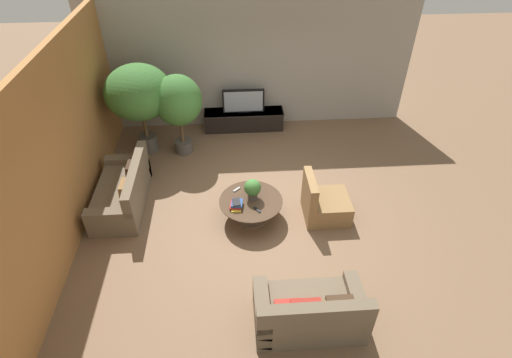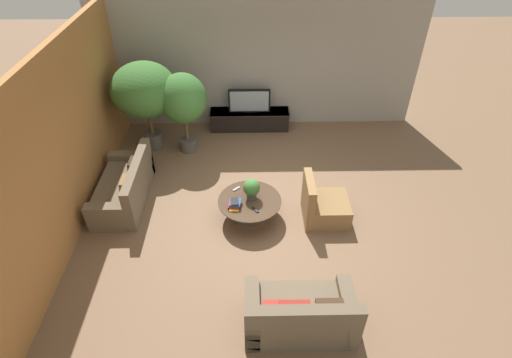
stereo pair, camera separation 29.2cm
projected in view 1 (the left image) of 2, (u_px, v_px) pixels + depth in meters
The scene contains 15 objects.
ground_plane at pixel (263, 208), 7.52m from camera, with size 24.00×24.00×0.00m, color brown.
back_wall_stone at pixel (252, 64), 9.16m from camera, with size 7.40×0.12×3.00m, color #A39E93.
side_wall_left at pixel (66, 141), 6.58m from camera, with size 0.12×7.40×3.00m, color #B2753D.
media_console at pixel (244, 119), 9.67m from camera, with size 1.91×0.50×0.45m.
television at pixel (243, 101), 9.37m from camera, with size 0.98×0.13×0.56m.
coffee_table at pixel (251, 205), 7.15m from camera, with size 1.13×1.13×0.40m.
couch_by_wall at pixel (123, 192), 7.44m from camera, with size 0.84×1.78×0.84m.
couch_near_entry at pixel (310, 312), 5.42m from camera, with size 1.50×0.84×0.84m.
armchair_wicker at pixel (324, 204), 7.20m from camera, with size 0.80×0.76×0.86m.
potted_palm_tall at pixel (139, 94), 8.22m from camera, with size 1.38×1.38×1.98m.
potted_palm_corner at pixel (178, 102), 8.26m from camera, with size 1.01×1.01×1.80m.
potted_plant_tabletop at pixel (252, 188), 6.99m from camera, with size 0.30×0.30×0.39m.
book_stack at pixel (236, 204), 6.91m from camera, with size 0.25×0.32×0.12m.
remote_black at pixel (257, 210), 6.86m from camera, with size 0.04×0.16×0.02m, color black.
remote_silver at pixel (237, 189), 7.30m from camera, with size 0.04×0.16×0.02m, color gray.
Camera 1 is at (-0.52, -5.57, 5.06)m, focal length 28.00 mm.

